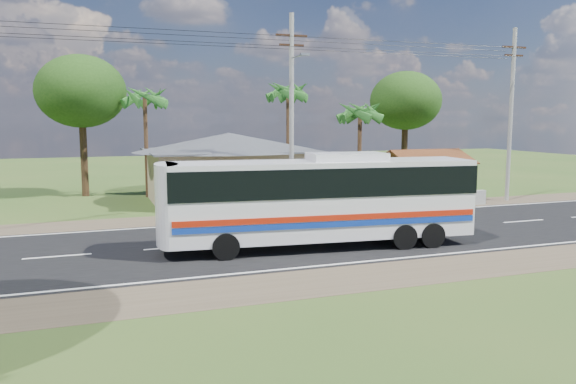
% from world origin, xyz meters
% --- Properties ---
extents(ground, '(120.00, 120.00, 0.00)m').
position_xyz_m(ground, '(0.00, 0.00, 0.00)').
color(ground, '#2D4D1B').
rests_on(ground, ground).
extents(road, '(120.00, 16.00, 0.03)m').
position_xyz_m(road, '(0.00, 0.00, 0.01)').
color(road, black).
rests_on(road, ground).
extents(house, '(12.40, 10.00, 5.00)m').
position_xyz_m(house, '(1.00, 13.00, 2.64)').
color(house, tan).
rests_on(house, ground).
extents(waiting_shed, '(5.20, 4.48, 3.35)m').
position_xyz_m(waiting_shed, '(13.00, 8.50, 2.73)').
color(waiting_shed, '#341D13').
rests_on(waiting_shed, ground).
extents(concrete_barrier, '(7.00, 0.30, 0.90)m').
position_xyz_m(concrete_barrier, '(12.00, 5.60, 0.45)').
color(concrete_barrier, '#9E9E99').
rests_on(concrete_barrier, ground).
extents(utility_poles, '(32.80, 2.22, 11.00)m').
position_xyz_m(utility_poles, '(2.67, 6.49, 5.77)').
color(utility_poles, '#9E9E99').
rests_on(utility_poles, ground).
extents(palm_near, '(2.80, 2.80, 6.70)m').
position_xyz_m(palm_near, '(9.50, 11.00, 5.71)').
color(palm_near, '#47301E').
rests_on(palm_near, ground).
extents(palm_mid, '(2.80, 2.80, 8.20)m').
position_xyz_m(palm_mid, '(6.00, 15.50, 7.16)').
color(palm_mid, '#47301E').
rests_on(palm_mid, ground).
extents(palm_far, '(2.80, 2.80, 7.70)m').
position_xyz_m(palm_far, '(-4.00, 16.00, 6.68)').
color(palm_far, '#47301E').
rests_on(palm_far, ground).
extents(tree_behind_house, '(6.00, 6.00, 9.61)m').
position_xyz_m(tree_behind_house, '(-8.00, 18.00, 7.12)').
color(tree_behind_house, '#47301E').
rests_on(tree_behind_house, ground).
extents(tree_behind_shed, '(5.60, 5.60, 9.02)m').
position_xyz_m(tree_behind_shed, '(16.00, 16.00, 6.68)').
color(tree_behind_shed, '#47301E').
rests_on(tree_behind_shed, ground).
extents(coach_bus, '(12.81, 3.93, 3.91)m').
position_xyz_m(coach_bus, '(1.32, -1.88, 2.24)').
color(coach_bus, silver).
rests_on(coach_bus, ground).
extents(motorcycle, '(1.69, 1.15, 0.84)m').
position_xyz_m(motorcycle, '(2.80, 6.25, 0.42)').
color(motorcycle, black).
rests_on(motorcycle, ground).
extents(person, '(0.63, 0.54, 1.47)m').
position_xyz_m(person, '(8.86, 4.63, 0.74)').
color(person, navy).
rests_on(person, ground).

